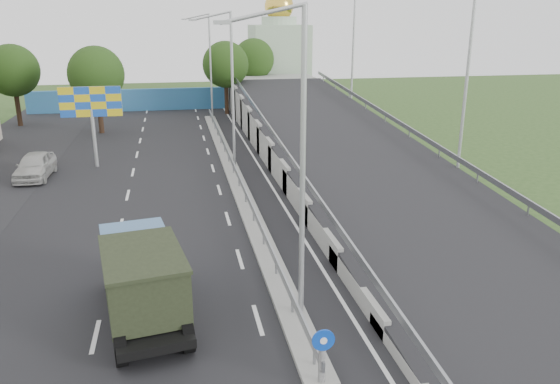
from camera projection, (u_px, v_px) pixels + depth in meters
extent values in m
cube|color=black|center=(189.00, 197.00, 31.31)|extent=(26.00, 90.00, 0.04)
cube|color=gray|center=(234.00, 174.00, 35.56)|extent=(1.00, 44.00, 0.20)
cube|color=gray|center=(413.00, 133.00, 37.13)|extent=(0.10, 50.00, 0.32)
cube|color=gray|center=(276.00, 139.00, 35.39)|extent=(0.10, 50.00, 0.32)
cube|color=gray|center=(233.00, 165.00, 35.37)|extent=(0.08, 44.00, 0.32)
cylinder|color=gray|center=(233.00, 168.00, 35.44)|extent=(0.09, 0.09, 0.60)
cylinder|color=black|center=(322.00, 362.00, 14.97)|extent=(0.20, 0.20, 1.20)
cylinder|color=#0C3FBF|center=(323.00, 340.00, 14.67)|extent=(0.64, 0.05, 0.64)
cylinder|color=white|center=(324.00, 341.00, 14.64)|extent=(0.20, 0.03, 0.20)
cylinder|color=#B2B5B7|center=(303.00, 171.00, 17.24)|extent=(0.18, 0.18, 10.00)
cylinder|color=#B2B5B7|center=(264.00, 13.00, 15.57)|extent=(2.57, 0.12, 0.66)
cube|color=#B2B5B7|center=(222.00, 22.00, 15.43)|extent=(0.50, 0.18, 0.12)
cylinder|color=#B2B5B7|center=(233.00, 91.00, 35.94)|extent=(0.18, 0.18, 10.00)
cylinder|color=#B2B5B7|center=(212.00, 16.00, 34.27)|extent=(2.57, 0.12, 0.66)
cube|color=#B2B5B7|center=(193.00, 20.00, 34.13)|extent=(0.50, 0.18, 0.12)
cylinder|color=#B2B5B7|center=(211.00, 66.00, 54.63)|extent=(0.18, 0.18, 10.00)
cylinder|color=#B2B5B7|center=(196.00, 17.00, 52.97)|extent=(2.57, 0.12, 0.66)
cube|color=#B2B5B7|center=(184.00, 19.00, 52.82)|extent=(0.50, 0.18, 0.12)
cube|color=teal|center=(169.00, 99.00, 60.67)|extent=(30.00, 0.50, 2.40)
cube|color=#B2CCAD|center=(279.00, 62.00, 69.71)|extent=(7.00, 7.00, 9.00)
cylinder|color=#B2CCAD|center=(279.00, 21.00, 68.18)|extent=(4.40, 4.40, 1.00)
sphere|color=gold|center=(279.00, 6.00, 67.67)|extent=(3.60, 3.60, 3.60)
cylinder|color=#B2B5B7|center=(95.00, 139.00, 37.08)|extent=(0.24, 0.24, 4.00)
cube|color=gold|center=(91.00, 102.00, 36.32)|extent=(4.00, 0.20, 2.00)
cylinder|color=black|center=(100.00, 111.00, 48.11)|extent=(0.44, 0.44, 4.00)
sphere|color=#20330E|center=(96.00, 74.00, 47.14)|extent=(4.80, 4.80, 4.80)
cylinder|color=black|center=(227.00, 95.00, 57.79)|extent=(0.44, 0.44, 4.00)
sphere|color=#20330E|center=(226.00, 64.00, 56.81)|extent=(4.80, 4.80, 4.80)
cylinder|color=black|center=(18.00, 105.00, 51.33)|extent=(0.44, 0.44, 4.00)
sphere|color=#20330E|center=(13.00, 70.00, 50.35)|extent=(4.80, 4.80, 4.80)
cylinder|color=black|center=(254.00, 87.00, 65.06)|extent=(0.44, 0.44, 4.00)
sphere|color=#20330E|center=(254.00, 59.00, 64.09)|extent=(4.80, 4.80, 4.80)
cylinder|color=black|center=(110.00, 284.00, 19.94)|extent=(0.52, 1.13, 1.09)
cylinder|color=black|center=(164.00, 275.00, 20.60)|extent=(0.52, 1.13, 1.09)
cylinder|color=black|center=(112.00, 295.00, 19.15)|extent=(0.52, 1.13, 1.09)
cylinder|color=black|center=(168.00, 286.00, 19.81)|extent=(0.52, 1.13, 1.09)
cylinder|color=black|center=(120.00, 348.00, 16.06)|extent=(0.52, 1.13, 1.09)
cylinder|color=black|center=(187.00, 335.00, 16.72)|extent=(0.52, 1.13, 1.09)
cube|color=black|center=(144.00, 302.00, 18.38)|extent=(3.24, 6.42, 0.30)
cube|color=#385D86|center=(134.00, 249.00, 20.15)|extent=(2.50, 1.93, 1.68)
cube|color=black|center=(131.00, 231.00, 20.69)|extent=(1.86, 0.36, 0.69)
cube|color=black|center=(134.00, 265.00, 21.21)|extent=(2.27, 0.52, 0.49)
cube|color=black|center=(144.00, 280.00, 17.51)|extent=(2.95, 4.09, 1.78)
cube|color=black|center=(142.00, 254.00, 17.23)|extent=(3.07, 4.21, 0.12)
imported|color=#AAAAA6|center=(35.00, 166.00, 34.84)|extent=(2.07, 4.86, 1.64)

